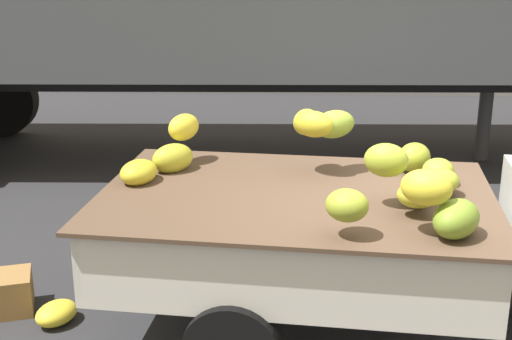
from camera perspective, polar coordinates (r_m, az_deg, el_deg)
name	(u,v)px	position (r m, az deg, el deg)	size (l,w,h in m)	color
ground	(430,329)	(5.58, 13.95, -12.42)	(220.00, 220.00, 0.00)	#28282B
curb_strip	(345,86)	(14.08, 7.25, 6.77)	(80.00, 0.80, 0.16)	gray
fallen_banana_bunch_near_tailgate	(56,313)	(5.66, -15.93, -11.14)	(0.35, 0.26, 0.17)	yellow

